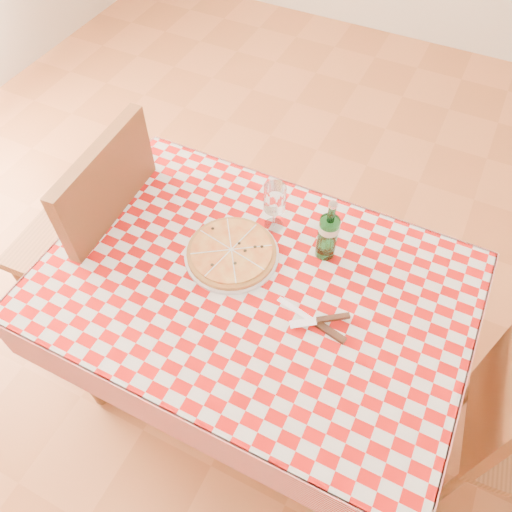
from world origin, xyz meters
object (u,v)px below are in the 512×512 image
Objects in this scene: chair_near at (510,426)px; water_bottle at (329,230)px; pizza_plate at (232,252)px; wine_glass at (274,207)px; chair_far at (100,232)px; dining_table at (253,301)px.

chair_near is 3.55× the size of water_bottle.
wine_glass is at bearing 68.71° from pizza_plate.
chair_far is 5.78× the size of wine_glass.
pizza_plate is 1.31× the size of water_bottle.
water_bottle is at bearing 27.99° from pizza_plate.
wine_glass is (-0.19, 0.03, -0.03)m from water_bottle.
chair_near reaches higher than pizza_plate.
dining_table is 0.67m from chair_far.
dining_table is 3.98× the size of pizza_plate.
chair_near is 0.79× the size of chair_far.
dining_table is at bearing 172.10° from chair_far.
chair_far reaches higher than chair_near.
wine_glass reaches higher than pizza_plate.
chair_near reaches higher than dining_table.
chair_near is at bearing -11.71° from wine_glass.
water_bottle is (0.82, 0.15, 0.28)m from chair_far.
wine_glass is at bearing -166.70° from chair_far.
wine_glass is at bearing 170.36° from water_bottle.
dining_table is 6.71× the size of wine_glass.
wine_glass is (-0.04, 0.24, 0.19)m from dining_table.
water_bottle is at bearing -9.64° from wine_glass.
water_bottle is (0.26, 0.14, 0.10)m from pizza_plate.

